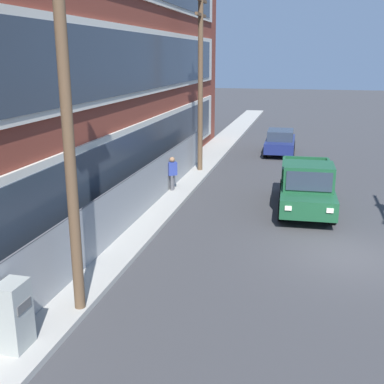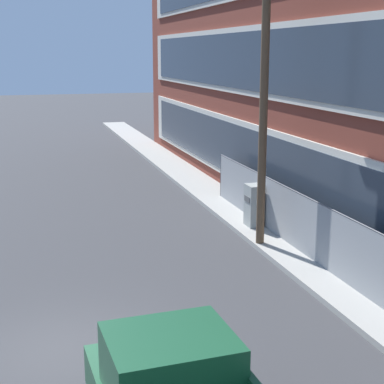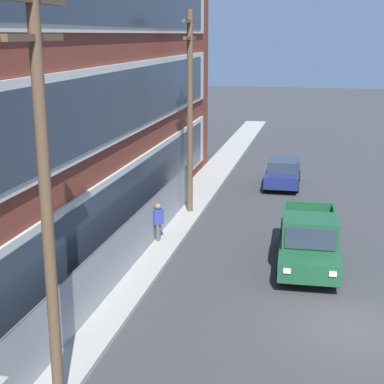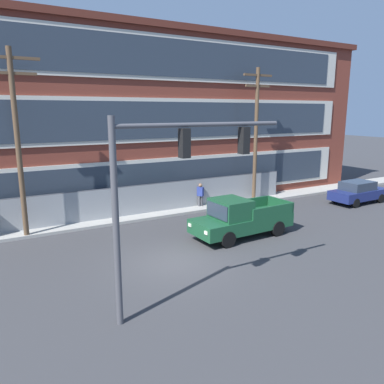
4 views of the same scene
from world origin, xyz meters
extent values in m
plane|color=#38383A|center=(0.00, 0.00, 0.00)|extent=(160.00, 160.00, 0.00)
cube|color=#9E9B93|center=(0.00, 7.35, 0.08)|extent=(80.00, 1.87, 0.16)
cube|color=beige|center=(-3.60, 8.23, 2.06)|extent=(44.73, 0.10, 2.70)
cube|color=#2D3844|center=(-3.60, 8.17, 2.06)|extent=(42.78, 0.06, 2.25)
cube|color=beige|center=(-3.60, 8.23, 5.82)|extent=(44.73, 0.10, 2.70)
cube|color=#2D3844|center=(-3.60, 8.17, 5.82)|extent=(42.78, 0.06, 2.25)
cube|color=gray|center=(0.45, 7.50, 0.97)|extent=(23.94, 0.04, 1.94)
cylinder|color=#4C4C51|center=(12.42, 7.50, 0.97)|extent=(0.06, 0.06, 1.94)
cylinder|color=#4C4C51|center=(0.45, 7.50, 1.94)|extent=(23.94, 0.05, 0.05)
cube|color=#194C2D|center=(4.62, 1.38, 0.75)|extent=(5.47, 2.27, 0.70)
cube|color=#194C2D|center=(3.87, 1.35, 1.58)|extent=(1.69, 1.95, 0.96)
cube|color=#283342|center=(3.04, 1.31, 1.58)|extent=(0.13, 1.68, 0.72)
cube|color=#194C2D|center=(5.88, 0.46, 1.38)|extent=(2.70, 0.23, 0.56)
cube|color=#194C2D|center=(5.80, 2.39, 1.38)|extent=(2.70, 0.23, 0.56)
cube|color=#194C2D|center=(7.28, 1.49, 1.38)|extent=(0.18, 1.97, 0.56)
cylinder|color=black|center=(3.05, 0.37, 0.40)|extent=(0.81, 0.29, 0.80)
cylinder|color=black|center=(2.97, 2.25, 0.40)|extent=(0.81, 0.29, 0.80)
cylinder|color=black|center=(6.28, 0.50, 0.40)|extent=(0.81, 0.29, 0.80)
cylinder|color=black|center=(6.20, 2.39, 0.40)|extent=(0.81, 0.29, 0.80)
cube|color=white|center=(1.94, 0.55, 0.85)|extent=(0.07, 0.24, 0.16)
cube|color=white|center=(1.88, 1.98, 0.85)|extent=(0.07, 0.24, 0.16)
cube|color=navy|center=(16.17, 3.14, 0.64)|extent=(4.43, 1.86, 0.64)
cube|color=#283342|center=(16.00, 3.13, 1.26)|extent=(2.23, 1.60, 0.60)
cylinder|color=black|center=(17.52, 3.99, 0.32)|extent=(0.64, 0.21, 0.64)
cylinder|color=black|center=(17.55, 2.33, 0.32)|extent=(0.64, 0.21, 0.64)
cylinder|color=black|center=(14.79, 3.94, 0.32)|extent=(0.64, 0.21, 0.64)
cylinder|color=black|center=(14.82, 2.28, 0.32)|extent=(0.64, 0.21, 0.64)
cylinder|color=brown|center=(-5.14, 6.62, 4.66)|extent=(0.26, 0.26, 9.32)
cube|color=brown|center=(-5.14, 6.62, 8.12)|extent=(2.28, 0.14, 0.14)
cylinder|color=brown|center=(9.90, 6.99, 4.61)|extent=(0.26, 0.26, 9.22)
cube|color=brown|center=(9.90, 6.99, 8.72)|extent=(2.32, 0.14, 0.14)
cube|color=brown|center=(9.90, 6.99, 8.02)|extent=(1.98, 0.14, 0.14)
cylinder|color=#4C4C51|center=(5.58, 7.33, 0.42)|extent=(0.14, 0.14, 0.85)
cylinder|color=#4C4C51|center=(5.76, 7.33, 0.42)|extent=(0.14, 0.14, 0.85)
cube|color=navy|center=(5.67, 7.33, 1.15)|extent=(0.42, 0.47, 0.60)
sphere|color=#8C6647|center=(5.67, 7.33, 1.57)|extent=(0.24, 0.24, 0.24)
camera|label=1|loc=(-14.73, 1.50, 6.06)|focal=45.00mm
camera|label=2|loc=(11.60, -0.59, 6.15)|focal=55.00mm
camera|label=3|loc=(-15.85, 1.13, 8.18)|focal=55.00mm
camera|label=4|loc=(-6.76, -13.49, 6.38)|focal=35.00mm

